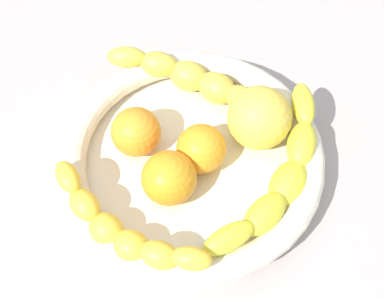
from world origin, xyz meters
The scene contains 9 objects.
kitchen_counter centered at (0.00, 0.00, 1.50)cm, with size 120.00×120.00×3.00cm, color #A19A98.
fruit_bowl centered at (0.00, 0.00, 5.63)cm, with size 31.14×31.14×5.08cm.
banana_draped_left centered at (-8.99, 8.89, 8.33)cm, with size 15.40×16.17×5.26cm.
banana_draped_right centered at (-5.01, -9.38, 7.89)cm, with size 21.06×16.98×5.16cm.
banana_arching_top centered at (9.46, -2.42, 7.99)cm, with size 16.47×20.55×4.74cm.
orange_front centered at (0.17, -1.07, 7.91)cm, with size 5.84×5.84×5.84cm, color orange.
orange_mid_left centered at (-3.43, 3.11, 8.15)cm, with size 6.31×6.31×6.31cm, color orange.
orange_mid_right centered at (3.41, 6.16, 7.97)cm, with size 5.96×5.96×5.96cm, color orange.
apple_yellow centered at (2.64, -8.43, 8.83)cm, with size 7.68×7.68×7.68cm, color yellow.
Camera 1 is at (-33.57, 5.06, 63.24)cm, focal length 52.66 mm.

